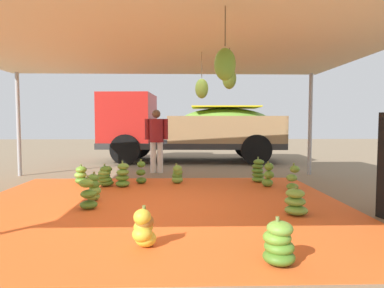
{
  "coord_description": "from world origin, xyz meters",
  "views": [
    {
      "loc": [
        0.43,
        -5.49,
        1.37
      ],
      "look_at": [
        0.65,
        2.24,
        0.89
      ],
      "focal_mm": 31.48,
      "sensor_mm": 36.0,
      "label": 1
    }
  ],
  "objects_px": {
    "banana_bunch_5": "(268,176)",
    "banana_bunch_14": "(296,203)",
    "worker_0": "(156,136)",
    "banana_bunch_4": "(81,176)",
    "banana_bunch_10": "(105,177)",
    "cargo_truck_main": "(186,127)",
    "banana_bunch_13": "(94,188)",
    "banana_bunch_6": "(88,195)",
    "banana_bunch_11": "(293,179)",
    "banana_bunch_1": "(123,176)",
    "banana_bunch_3": "(141,173)",
    "banana_bunch_8": "(177,175)",
    "banana_bunch_2": "(279,244)",
    "banana_bunch_0": "(144,229)",
    "banana_bunch_7": "(258,171)"
  },
  "relations": [
    {
      "from": "banana_bunch_0",
      "to": "banana_bunch_7",
      "type": "height_order",
      "value": "banana_bunch_7"
    },
    {
      "from": "banana_bunch_6",
      "to": "cargo_truck_main",
      "type": "height_order",
      "value": "cargo_truck_main"
    },
    {
      "from": "banana_bunch_3",
      "to": "banana_bunch_4",
      "type": "distance_m",
      "value": 1.34
    },
    {
      "from": "banana_bunch_13",
      "to": "banana_bunch_10",
      "type": "bearing_deg",
      "value": 94.63
    },
    {
      "from": "banana_bunch_5",
      "to": "banana_bunch_8",
      "type": "distance_m",
      "value": 2.01
    },
    {
      "from": "banana_bunch_3",
      "to": "banana_bunch_11",
      "type": "height_order",
      "value": "same"
    },
    {
      "from": "banana_bunch_2",
      "to": "banana_bunch_4",
      "type": "height_order",
      "value": "banana_bunch_2"
    },
    {
      "from": "banana_bunch_2",
      "to": "banana_bunch_5",
      "type": "height_order",
      "value": "banana_bunch_5"
    },
    {
      "from": "banana_bunch_4",
      "to": "banana_bunch_6",
      "type": "relative_size",
      "value": 0.82
    },
    {
      "from": "banana_bunch_10",
      "to": "cargo_truck_main",
      "type": "distance_m",
      "value": 5.25
    },
    {
      "from": "banana_bunch_3",
      "to": "banana_bunch_5",
      "type": "height_order",
      "value": "banana_bunch_3"
    },
    {
      "from": "banana_bunch_4",
      "to": "banana_bunch_2",
      "type": "bearing_deg",
      "value": -53.81
    },
    {
      "from": "banana_bunch_11",
      "to": "banana_bunch_6",
      "type": "bearing_deg",
      "value": -159.93
    },
    {
      "from": "banana_bunch_6",
      "to": "banana_bunch_11",
      "type": "distance_m",
      "value": 3.96
    },
    {
      "from": "banana_bunch_1",
      "to": "banana_bunch_4",
      "type": "bearing_deg",
      "value": 159.88
    },
    {
      "from": "banana_bunch_13",
      "to": "worker_0",
      "type": "distance_m",
      "value": 3.58
    },
    {
      "from": "banana_bunch_4",
      "to": "banana_bunch_14",
      "type": "height_order",
      "value": "banana_bunch_4"
    },
    {
      "from": "cargo_truck_main",
      "to": "banana_bunch_11",
      "type": "bearing_deg",
      "value": -68.88
    },
    {
      "from": "banana_bunch_2",
      "to": "cargo_truck_main",
      "type": "relative_size",
      "value": 0.07
    },
    {
      "from": "cargo_truck_main",
      "to": "worker_0",
      "type": "distance_m",
      "value": 2.93
    },
    {
      "from": "banana_bunch_11",
      "to": "banana_bunch_10",
      "type": "bearing_deg",
      "value": 171.75
    },
    {
      "from": "banana_bunch_5",
      "to": "banana_bunch_14",
      "type": "distance_m",
      "value": 2.18
    },
    {
      "from": "banana_bunch_10",
      "to": "banana_bunch_13",
      "type": "relative_size",
      "value": 0.96
    },
    {
      "from": "banana_bunch_13",
      "to": "banana_bunch_6",
      "type": "bearing_deg",
      "value": -83.91
    },
    {
      "from": "banana_bunch_14",
      "to": "banana_bunch_8",
      "type": "bearing_deg",
      "value": 124.15
    },
    {
      "from": "banana_bunch_1",
      "to": "banana_bunch_2",
      "type": "xyz_separation_m",
      "value": [
        2.21,
        -4.01,
        -0.04
      ]
    },
    {
      "from": "banana_bunch_1",
      "to": "cargo_truck_main",
      "type": "bearing_deg",
      "value": 73.8
    },
    {
      "from": "banana_bunch_3",
      "to": "banana_bunch_2",
      "type": "bearing_deg",
      "value": -66.95
    },
    {
      "from": "banana_bunch_1",
      "to": "banana_bunch_3",
      "type": "bearing_deg",
      "value": 46.07
    },
    {
      "from": "banana_bunch_11",
      "to": "worker_0",
      "type": "relative_size",
      "value": 0.32
    },
    {
      "from": "banana_bunch_6",
      "to": "banana_bunch_14",
      "type": "relative_size",
      "value": 1.23
    },
    {
      "from": "banana_bunch_3",
      "to": "banana_bunch_14",
      "type": "height_order",
      "value": "banana_bunch_3"
    },
    {
      "from": "banana_bunch_1",
      "to": "banana_bunch_6",
      "type": "height_order",
      "value": "banana_bunch_1"
    },
    {
      "from": "banana_bunch_2",
      "to": "cargo_truck_main",
      "type": "height_order",
      "value": "cargo_truck_main"
    },
    {
      "from": "banana_bunch_6",
      "to": "banana_bunch_14",
      "type": "xyz_separation_m",
      "value": [
        3.18,
        -0.41,
        -0.04
      ]
    },
    {
      "from": "banana_bunch_11",
      "to": "cargo_truck_main",
      "type": "distance_m",
      "value": 5.86
    },
    {
      "from": "banana_bunch_0",
      "to": "banana_bunch_2",
      "type": "relative_size",
      "value": 0.99
    },
    {
      "from": "banana_bunch_5",
      "to": "worker_0",
      "type": "height_order",
      "value": "worker_0"
    },
    {
      "from": "banana_bunch_6",
      "to": "banana_bunch_4",
      "type": "bearing_deg",
      "value": 109.15
    },
    {
      "from": "worker_0",
      "to": "banana_bunch_4",
      "type": "bearing_deg",
      "value": -131.87
    },
    {
      "from": "banana_bunch_14",
      "to": "banana_bunch_2",
      "type": "bearing_deg",
      "value": -113.46
    },
    {
      "from": "banana_bunch_6",
      "to": "banana_bunch_0",
      "type": "bearing_deg",
      "value": -57.23
    },
    {
      "from": "banana_bunch_7",
      "to": "worker_0",
      "type": "bearing_deg",
      "value": 147.08
    },
    {
      "from": "banana_bunch_0",
      "to": "cargo_truck_main",
      "type": "height_order",
      "value": "cargo_truck_main"
    },
    {
      "from": "banana_bunch_10",
      "to": "cargo_truck_main",
      "type": "bearing_deg",
      "value": 69.47
    },
    {
      "from": "banana_bunch_7",
      "to": "banana_bunch_8",
      "type": "bearing_deg",
      "value": -176.5
    },
    {
      "from": "banana_bunch_7",
      "to": "banana_bunch_8",
      "type": "relative_size",
      "value": 1.28
    },
    {
      "from": "banana_bunch_3",
      "to": "banana_bunch_10",
      "type": "distance_m",
      "value": 0.79
    },
    {
      "from": "banana_bunch_6",
      "to": "worker_0",
      "type": "distance_m",
      "value": 4.11
    },
    {
      "from": "banana_bunch_11",
      "to": "banana_bunch_13",
      "type": "height_order",
      "value": "banana_bunch_11"
    }
  ]
}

